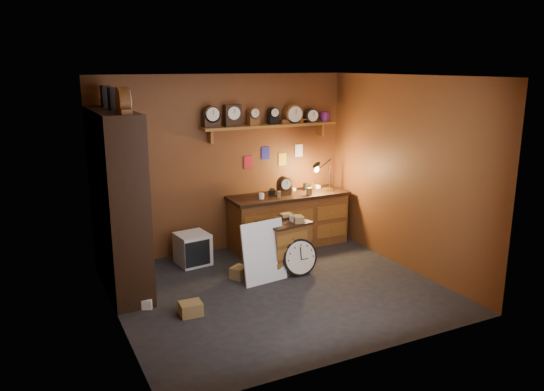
% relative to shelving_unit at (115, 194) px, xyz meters
% --- Properties ---
extents(floor, '(4.00, 4.00, 0.00)m').
position_rel_shelving_unit_xyz_m(floor, '(1.79, -0.98, -1.25)').
color(floor, black).
rests_on(floor, ground).
extents(room_shell, '(4.02, 3.62, 2.71)m').
position_rel_shelving_unit_xyz_m(room_shell, '(1.84, -0.87, 0.47)').
color(room_shell, brown).
rests_on(room_shell, ground).
extents(shelving_unit, '(0.47, 1.60, 2.58)m').
position_rel_shelving_unit_xyz_m(shelving_unit, '(0.00, 0.00, 0.00)').
color(shelving_unit, black).
rests_on(shelving_unit, ground).
extents(workbench, '(1.93, 0.66, 1.36)m').
position_rel_shelving_unit_xyz_m(workbench, '(2.73, 0.49, -0.78)').
color(workbench, brown).
rests_on(workbench, ground).
extents(low_cabinet, '(0.71, 0.63, 0.80)m').
position_rel_shelving_unit_xyz_m(low_cabinet, '(2.19, -0.39, -0.87)').
color(low_cabinet, brown).
rests_on(low_cabinet, ground).
extents(big_round_clock, '(0.52, 0.17, 0.52)m').
position_rel_shelving_unit_xyz_m(big_round_clock, '(2.29, -0.66, -1.00)').
color(big_round_clock, black).
rests_on(big_round_clock, ground).
extents(white_panel, '(0.65, 0.25, 0.84)m').
position_rel_shelving_unit_xyz_m(white_panel, '(1.75, -0.65, -1.25)').
color(white_panel, silver).
rests_on(white_panel, ground).
extents(mini_fridge, '(0.49, 0.51, 0.46)m').
position_rel_shelving_unit_xyz_m(mini_fridge, '(1.10, 0.39, -1.02)').
color(mini_fridge, silver).
rests_on(mini_fridge, ground).
extents(floor_box_a, '(0.26, 0.23, 0.16)m').
position_rel_shelving_unit_xyz_m(floor_box_a, '(0.56, -1.16, -1.18)').
color(floor_box_a, olive).
rests_on(floor_box_a, ground).
extents(floor_box_b, '(0.28, 0.30, 0.12)m').
position_rel_shelving_unit_xyz_m(floor_box_b, '(0.14, -0.69, -1.19)').
color(floor_box_b, white).
rests_on(floor_box_b, ground).
extents(floor_box_c, '(0.28, 0.26, 0.16)m').
position_rel_shelving_unit_xyz_m(floor_box_c, '(1.49, -0.40, -1.17)').
color(floor_box_c, olive).
rests_on(floor_box_c, ground).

